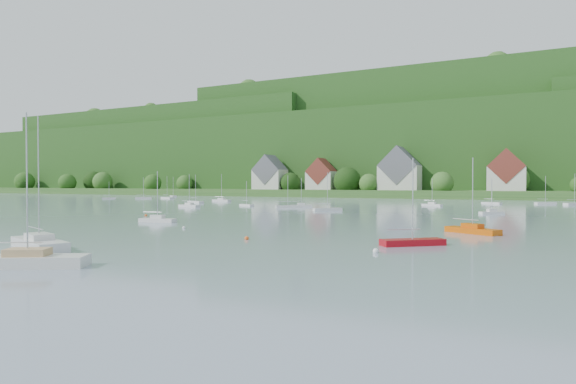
{
  "coord_description": "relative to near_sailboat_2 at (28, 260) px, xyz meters",
  "views": [
    {
      "loc": [
        51.53,
        -8.76,
        5.63
      ],
      "look_at": [
        9.96,
        75.0,
        4.0
      ],
      "focal_mm": 29.99,
      "sensor_mm": 36.0,
      "label": 1
    }
  ],
  "objects": [
    {
      "name": "far_shore_strip",
      "position": [
        -21.46,
        187.66,
        0.99
      ],
      "size": [
        600.0,
        60.0,
        3.0
      ],
      "primitive_type": "cube",
      "color": "#2C5821",
      "rests_on": "ground"
    },
    {
      "name": "forested_ridge",
      "position": [
        -21.07,
        256.23,
        22.38
      ],
      "size": [
        620.0,
        181.22,
        69.89
      ],
      "color": "#1E4516",
      "rests_on": "ground"
    },
    {
      "name": "village_building_0",
      "position": [
        -76.46,
        174.66,
        9.0
      ],
      "size": [
        14.0,
        10.4,
        16.0
      ],
      "color": "beige",
      "rests_on": "far_shore_strip"
    },
    {
      "name": "village_building_1",
      "position": [
        -51.46,
        176.66,
        8.24
      ],
      "size": [
        12.0,
        9.36,
        14.0
      ],
      "color": "beige",
      "rests_on": "far_shore_strip"
    },
    {
      "name": "village_building_2",
      "position": [
        -16.46,
        175.66,
        9.76
      ],
      "size": [
        16.0,
        11.44,
        18.0
      ],
      "color": "beige",
      "rests_on": "far_shore_strip"
    },
    {
      "name": "village_building_3",
      "position": [
        23.54,
        173.66,
        8.92
      ],
      "size": [
        13.0,
        10.4,
        15.5
      ],
      "color": "beige",
      "rests_on": "far_shore_strip"
    },
    {
      "name": "near_sailboat_2",
      "position": [
        0.0,
        0.0,
        0.0
      ],
      "size": [
        7.77,
        5.7,
        10.41
      ],
      "rotation": [
        0.0,
        0.0,
        0.52
      ],
      "color": "silver",
      "rests_on": "ground"
    },
    {
      "name": "near_sailboat_3",
      "position": [
        -18.31,
        33.36,
        -0.09
      ],
      "size": [
        5.7,
        2.39,
        7.46
      ],
      "rotation": [
        0.0,
        0.0,
        0.16
      ],
      "color": "silver",
      "rests_on": "ground"
    },
    {
      "name": "near_sailboat_4",
      "position": [
        -7.45,
        6.31,
        0.03
      ],
      "size": [
        8.77,
        5.17,
        11.44
      ],
      "rotation": [
        0.0,
        0.0,
        -0.36
      ],
      "color": "silver",
      "rests_on": "ground"
    },
    {
      "name": "near_sailboat_5",
      "position": [
        24.66,
        36.69,
        -0.06
      ],
      "size": [
        6.34,
        4.83,
        8.57
      ],
      "rotation": [
        0.0,
        0.0,
        -0.55
      ],
      "color": "#CF5206",
      "rests_on": "ground"
    },
    {
      "name": "near_sailboat_7",
      "position": [
        20.83,
        23.05,
        -0.16
      ],
      "size": [
        5.6,
        5.01,
        7.96
      ],
      "rotation": [
        0.0,
        0.0,
        0.69
      ],
      "color": "#9F0912",
      "rests_on": "ground"
    },
    {
      "name": "mooring_buoy_1",
      "position": [
        -8.37,
        26.95,
        -0.51
      ],
      "size": [
        0.38,
        0.38,
        0.38
      ],
      "primitive_type": "sphere",
      "color": "white",
      "rests_on": "ground"
    },
    {
      "name": "mooring_buoy_2",
      "position": [
        4.89,
        20.26,
        -0.51
      ],
      "size": [
        0.45,
        0.45,
        0.45
      ],
      "primitive_type": "sphere",
      "color": "#FD601D",
      "rests_on": "ground"
    },
    {
      "name": "mooring_buoy_3",
      "position": [
        -29.07,
        42.53,
        -0.51
      ],
      "size": [
        0.45,
        0.45,
        0.45
      ],
      "primitive_type": "sphere",
      "color": "#FD601D",
      "rests_on": "ground"
    },
    {
      "name": "mooring_buoy_4",
      "position": [
        19.12,
        17.02,
        -0.51
      ],
      "size": [
        0.49,
        0.49,
        0.49
      ],
      "primitive_type": "sphere",
      "color": "white",
      "rests_on": "ground"
    },
    {
      "name": "far_sailboat_cluster",
      "position": [
        -15.26,
        104.88,
        -0.14
      ],
      "size": [
        194.78,
        73.09,
        8.71
      ],
      "color": "silver",
      "rests_on": "ground"
    }
  ]
}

